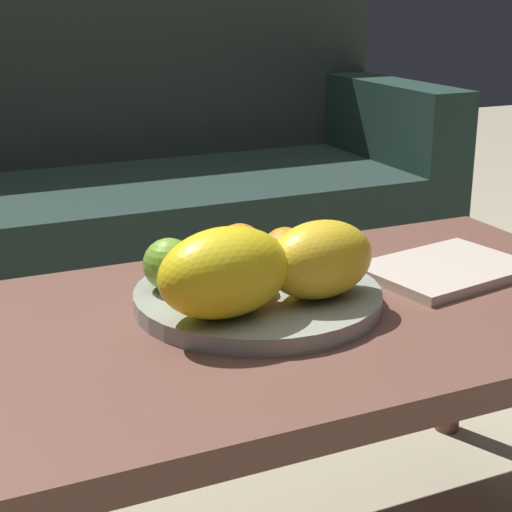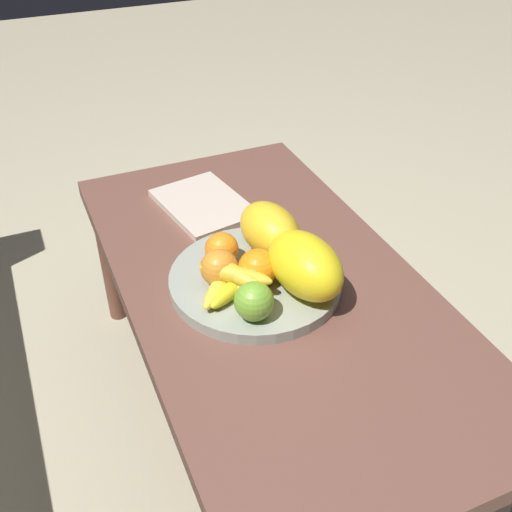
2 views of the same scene
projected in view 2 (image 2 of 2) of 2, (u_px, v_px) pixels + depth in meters
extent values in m
plane|color=tan|center=(268.00, 419.00, 1.53)|extent=(8.00, 8.00, 0.00)
cube|color=brown|center=(271.00, 288.00, 1.27)|extent=(1.15, 0.59, 0.04)
cylinder|color=brown|center=(274.00, 222.00, 1.88)|extent=(0.05, 0.05, 0.41)
cylinder|color=brown|center=(109.00, 261.00, 1.72)|extent=(0.05, 0.05, 0.41)
cylinder|color=#979E90|center=(256.00, 281.00, 1.24)|extent=(0.35, 0.35, 0.03)
ellipsoid|color=yellow|center=(270.00, 230.00, 1.27)|extent=(0.18, 0.13, 0.11)
ellipsoid|color=yellow|center=(305.00, 265.00, 1.16)|extent=(0.20, 0.14, 0.12)
sphere|color=orange|center=(222.00, 249.00, 1.25)|extent=(0.07, 0.07, 0.07)
sphere|color=orange|center=(258.00, 268.00, 1.19)|extent=(0.08, 0.08, 0.08)
sphere|color=orange|center=(219.00, 268.00, 1.19)|extent=(0.08, 0.08, 0.08)
sphere|color=#76AF33|center=(254.00, 301.00, 1.11)|extent=(0.07, 0.07, 0.07)
ellipsoid|color=yellow|center=(235.00, 286.00, 1.18)|extent=(0.11, 0.14, 0.03)
ellipsoid|color=yellow|center=(221.00, 285.00, 1.18)|extent=(0.13, 0.13, 0.03)
ellipsoid|color=gold|center=(234.00, 284.00, 1.19)|extent=(0.15, 0.09, 0.03)
ellipsoid|color=yellow|center=(232.00, 272.00, 1.17)|extent=(0.15, 0.10, 0.03)
ellipsoid|color=yellow|center=(235.00, 275.00, 1.17)|extent=(0.12, 0.14, 0.03)
cube|color=beige|center=(204.00, 204.00, 1.49)|extent=(0.28, 0.22, 0.02)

